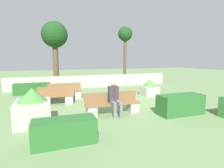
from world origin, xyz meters
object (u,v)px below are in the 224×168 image
tree_center_left (125,37)px  tree_leftmost (55,37)px  planter_corner_right (149,88)px  person_seated_man (114,96)px  bench_right_side (56,98)px  bench_front (113,106)px  bench_left_side (65,93)px  planter_corner_left (33,108)px

tree_center_left → tree_leftmost: bearing=176.5°
planter_corner_right → person_seated_man: bearing=-139.7°
bench_right_side → planter_corner_right: (5.32, 0.34, 0.14)m
bench_front → planter_corner_right: bearing=38.6°
bench_left_side → tree_leftmost: (-0.24, 4.58, 3.50)m
planter_corner_left → bench_right_side: bearing=72.2°
bench_front → tree_leftmost: tree_leftmost is taller
bench_left_side → tree_center_left: tree_center_left is taller
tree_center_left → planter_corner_right: bearing=-97.0°
bench_front → tree_leftmost: size_ratio=0.44×
person_seated_man → bench_front: bearing=97.9°
bench_front → bench_right_side: 3.06m
tree_leftmost → bench_front: bearing=-77.4°
bench_right_side → tree_center_left: bearing=36.9°
person_seated_man → tree_leftmost: (-1.79, 8.07, 3.08)m
bench_left_side → planter_corner_left: (-1.31, -3.54, 0.25)m
bench_right_side → planter_corner_left: size_ratio=1.35×
bench_right_side → planter_corner_left: (-0.79, -2.46, 0.25)m
bench_left_side → tree_center_left: 7.78m
tree_leftmost → planter_corner_right: bearing=-46.5°
bench_right_side → planter_corner_right: 5.33m
person_seated_man → tree_center_left: bearing=63.4°
bench_front → planter_corner_right: 4.19m
bench_front → bench_right_side: same height
bench_left_side → planter_corner_right: planter_corner_right is taller
bench_front → person_seated_man: person_seated_man is taller
bench_front → bench_left_side: size_ratio=1.22×
person_seated_man → tree_leftmost: 8.82m
bench_front → person_seated_man: bearing=-82.1°
planter_corner_left → tree_center_left: bearing=49.2°
bench_front → tree_leftmost: (-1.77, 7.93, 3.48)m
bench_right_side → planter_corner_left: 2.60m
planter_corner_right → tree_center_left: 6.12m
bench_left_side → tree_center_left: bearing=35.2°
bench_right_side → person_seated_man: (2.06, -2.41, 0.42)m
bench_front → planter_corner_left: bearing=-176.2°
planter_corner_left → tree_center_left: (6.72, 7.77, 3.40)m
bench_front → bench_right_side: size_ratio=1.33×
planter_corner_left → planter_corner_right: (6.11, 2.80, -0.11)m
bench_right_side → person_seated_man: 3.20m
bench_right_side → tree_center_left: size_ratio=0.34×
planter_corner_left → tree_center_left: 10.82m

